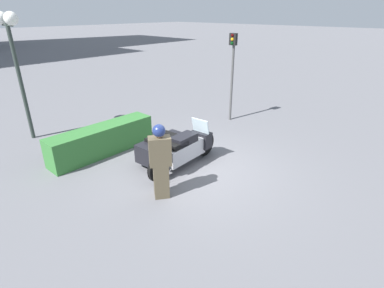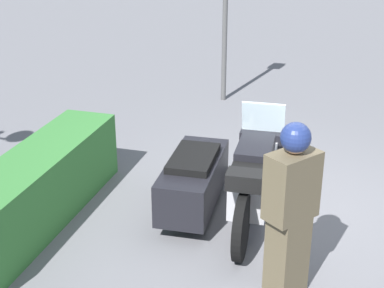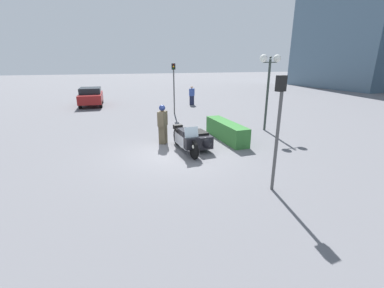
% 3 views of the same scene
% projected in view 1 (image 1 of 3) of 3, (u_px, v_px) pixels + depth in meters
% --- Properties ---
extents(ground_plane, '(160.00, 160.00, 0.00)m').
position_uv_depth(ground_plane, '(197.00, 168.00, 8.03)').
color(ground_plane, slate).
extents(police_motorcycle, '(2.59, 1.27, 1.18)m').
position_uv_depth(police_motorcycle, '(175.00, 147.00, 8.17)').
color(police_motorcycle, black).
rests_on(police_motorcycle, ground).
extents(officer_rider, '(0.55, 0.51, 1.74)m').
position_uv_depth(officer_rider, '(160.00, 160.00, 6.48)').
color(officer_rider, brown).
rests_on(officer_rider, ground).
extents(hedge_bush_curbside, '(3.18, 0.69, 0.84)m').
position_uv_depth(hedge_bush_curbside, '(103.00, 140.00, 8.74)').
color(hedge_bush_curbside, '#337033').
rests_on(hedge_bush_curbside, ground).
extents(twin_lamp_post, '(0.38, 1.18, 3.87)m').
position_uv_depth(twin_lamp_post, '(11.00, 40.00, 8.72)').
color(twin_lamp_post, '#2D3833').
rests_on(twin_lamp_post, ground).
extents(traffic_light_near, '(0.23, 0.27, 3.16)m').
position_uv_depth(traffic_light_near, '(232.00, 65.00, 10.76)').
color(traffic_light_near, '#4C4C4C').
rests_on(traffic_light_near, ground).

